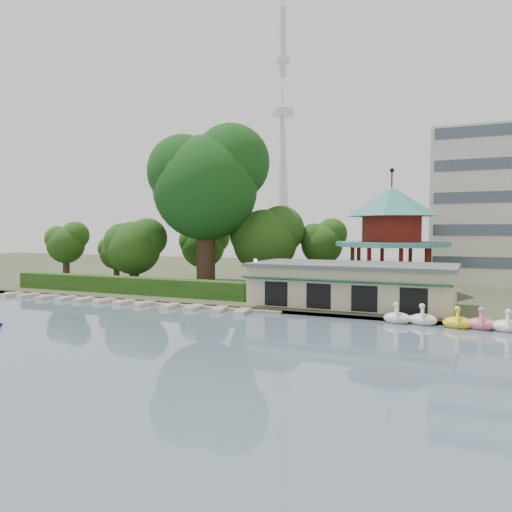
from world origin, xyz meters
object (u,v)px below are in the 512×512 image
Objects in this scene: dock at (128,301)px; big_tree at (207,180)px; pavilion at (391,229)px; boathouse at (352,284)px.

big_tree is (3.17, 11.00, 13.23)m from dock.
pavilion is (24.00, 14.80, 7.36)m from dock.
big_tree is at bearing 73.93° from dock.
boathouse is (22.00, 4.77, 2.25)m from dock.
pavilion is at bearing 10.34° from big_tree.
boathouse is at bearing -18.30° from big_tree.
boathouse is 1.38× the size of pavilion.
boathouse is 0.94× the size of big_tree.
dock is at bearing -106.07° from big_tree.
dock is 1.73× the size of big_tree.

